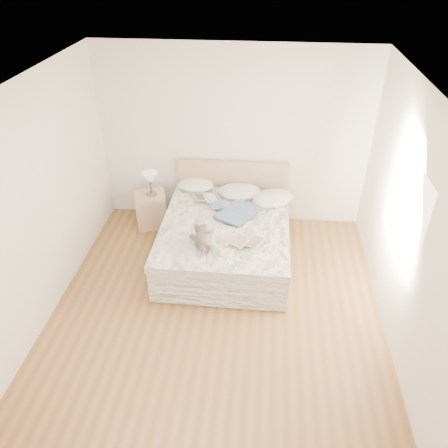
{
  "coord_description": "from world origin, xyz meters",
  "views": [
    {
      "loc": [
        0.49,
        -3.79,
        3.87
      ],
      "look_at": [
        -0.01,
        1.05,
        0.62
      ],
      "focal_mm": 35.0,
      "sensor_mm": 36.0,
      "label": 1
    }
  ],
  "objects_px": {
    "bed": "(226,237)",
    "teddy_bear": "(202,244)",
    "nightstand": "(151,209)",
    "photo_book": "(205,198)",
    "childrens_book": "(248,242)",
    "table_lamp": "(150,179)"
  },
  "relations": [
    {
      "from": "bed",
      "to": "table_lamp",
      "type": "distance_m",
      "value": 1.45
    },
    {
      "from": "bed",
      "to": "childrens_book",
      "type": "height_order",
      "value": "bed"
    },
    {
      "from": "nightstand",
      "to": "photo_book",
      "type": "height_order",
      "value": "photo_book"
    },
    {
      "from": "bed",
      "to": "teddy_bear",
      "type": "height_order",
      "value": "bed"
    },
    {
      "from": "photo_book",
      "to": "childrens_book",
      "type": "bearing_deg",
      "value": -79.77
    },
    {
      "from": "photo_book",
      "to": "childrens_book",
      "type": "xyz_separation_m",
      "value": [
        0.68,
        -1.02,
        0.0
      ]
    },
    {
      "from": "photo_book",
      "to": "childrens_book",
      "type": "height_order",
      "value": "same"
    },
    {
      "from": "nightstand",
      "to": "photo_book",
      "type": "xyz_separation_m",
      "value": [
        0.88,
        -0.16,
        0.35
      ]
    },
    {
      "from": "nightstand",
      "to": "teddy_bear",
      "type": "distance_m",
      "value": 1.69
    },
    {
      "from": "childrens_book",
      "to": "teddy_bear",
      "type": "xyz_separation_m",
      "value": [
        -0.56,
        -0.13,
        0.02
      ]
    },
    {
      "from": "nightstand",
      "to": "teddy_bear",
      "type": "height_order",
      "value": "teddy_bear"
    },
    {
      "from": "nightstand",
      "to": "photo_book",
      "type": "distance_m",
      "value": 0.96
    },
    {
      "from": "bed",
      "to": "childrens_book",
      "type": "bearing_deg",
      "value": -57.94
    },
    {
      "from": "bed",
      "to": "childrens_book",
      "type": "relative_size",
      "value": 5.45
    },
    {
      "from": "bed",
      "to": "childrens_book",
      "type": "xyz_separation_m",
      "value": [
        0.33,
        -0.52,
        0.32
      ]
    },
    {
      "from": "bed",
      "to": "photo_book",
      "type": "bearing_deg",
      "value": 125.62
    },
    {
      "from": "nightstand",
      "to": "childrens_book",
      "type": "relative_size",
      "value": 1.42
    },
    {
      "from": "table_lamp",
      "to": "photo_book",
      "type": "height_order",
      "value": "table_lamp"
    },
    {
      "from": "nightstand",
      "to": "teddy_bear",
      "type": "bearing_deg",
      "value": -52.52
    },
    {
      "from": "nightstand",
      "to": "table_lamp",
      "type": "bearing_deg",
      "value": -26.59
    },
    {
      "from": "photo_book",
      "to": "table_lamp",
      "type": "bearing_deg",
      "value": 146.74
    },
    {
      "from": "photo_book",
      "to": "childrens_book",
      "type": "relative_size",
      "value": 0.84
    }
  ]
}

